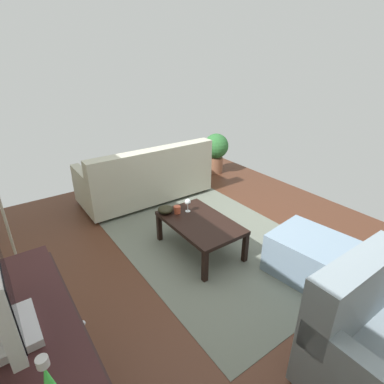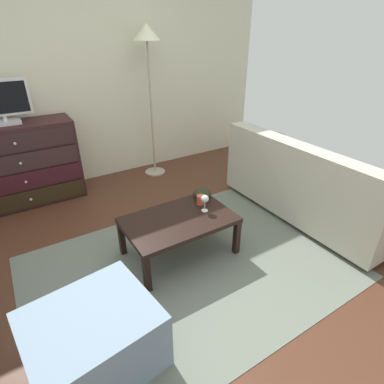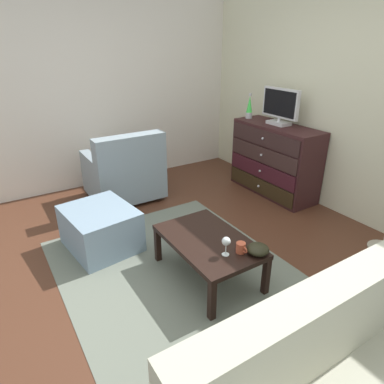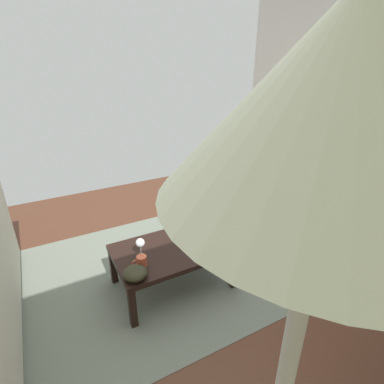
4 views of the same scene
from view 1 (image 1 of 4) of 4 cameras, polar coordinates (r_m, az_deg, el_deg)
name	(u,v)px [view 1 (image 1 of 4)]	position (r m, az deg, el deg)	size (l,w,h in m)	color
ground_plane	(214,261)	(3.34, 4.13, -12.96)	(5.32, 4.66, 0.05)	#4D2C1D
area_rug	(216,244)	(3.55, 4.62, -9.82)	(2.60, 1.90, 0.01)	slate
tv	(3,292)	(1.48, -32.22, -15.78)	(0.56, 0.18, 0.45)	silver
coffee_table	(200,224)	(3.28, 1.54, -6.17)	(0.93, 0.59, 0.37)	black
wine_glass	(188,202)	(3.40, -0.76, -1.93)	(0.07, 0.07, 0.16)	silver
mug	(177,209)	(3.40, -2.85, -3.33)	(0.11, 0.08, 0.08)	#BD5034
bowl_decorative	(166,209)	(3.42, -5.04, -3.31)	(0.18, 0.18, 0.08)	black
couch_large	(147,178)	(4.52, -8.56, 2.56)	(0.85, 1.88, 0.84)	#332319
armchair	(381,350)	(2.40, 32.27, -24.01)	(0.80, 0.86, 0.90)	#332319
ottoman	(309,256)	(3.23, 21.32, -11.24)	(0.70, 0.60, 0.42)	#768EA3
potted_plant	(216,149)	(5.50, 4.59, 8.05)	(0.44, 0.44, 0.72)	brown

